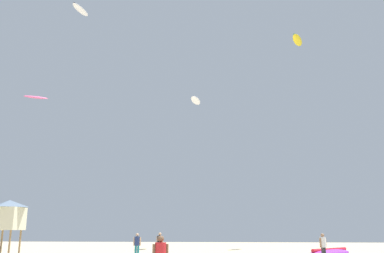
{
  "coord_description": "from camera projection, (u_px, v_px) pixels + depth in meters",
  "views": [
    {
      "loc": [
        2.75,
        -11.39,
        1.86
      ],
      "look_at": [
        0.0,
        14.32,
        8.31
      ],
      "focal_mm": 39.08,
      "sensor_mm": 36.0,
      "label": 1
    }
  ],
  "objects": [
    {
      "name": "person_left",
      "position": [
        160.0,
        242.0,
        31.2
      ],
      "size": [
        0.54,
        0.39,
        1.72
      ],
      "rotation": [
        0.0,
        0.0,
        1.23
      ],
      "color": "teal",
      "rests_on": "ground"
    },
    {
      "name": "kite_aloft_5",
      "position": [
        36.0,
        97.0,
        49.73
      ],
      "size": [
        2.79,
        1.98,
        0.56
      ],
      "color": "#E5598C"
    },
    {
      "name": "kite_aloft_3",
      "position": [
        80.0,
        10.0,
        50.24
      ],
      "size": [
        1.44,
        3.29,
        0.4
      ],
      "color": "white"
    },
    {
      "name": "kite_aloft_2",
      "position": [
        297.0,
        40.0,
        50.28
      ],
      "size": [
        2.12,
        3.41,
        0.83
      ],
      "color": "yellow"
    },
    {
      "name": "kite_aloft_0",
      "position": [
        196.0,
        101.0,
        47.81
      ],
      "size": [
        1.21,
        3.26,
        0.4
      ],
      "color": "white"
    },
    {
      "name": "kite_grounded_near",
      "position": [
        330.0,
        253.0,
        29.88
      ],
      "size": [
        4.47,
        5.07,
        0.62
      ],
      "color": "purple",
      "rests_on": "ground"
    },
    {
      "name": "person_right",
      "position": [
        323.0,
        245.0,
        26.29
      ],
      "size": [
        0.47,
        0.38,
        1.68
      ],
      "rotation": [
        0.0,
        0.0,
        5.34
      ],
      "color": "#2D2D33",
      "rests_on": "ground"
    },
    {
      "name": "person_midground",
      "position": [
        137.0,
        243.0,
        29.61
      ],
      "size": [
        0.55,
        0.38,
        1.68
      ],
      "rotation": [
        0.0,
        0.0,
        1.5
      ],
      "color": "teal",
      "rests_on": "ground"
    },
    {
      "name": "lifeguard_tower",
      "position": [
        8.0,
        214.0,
        31.94
      ],
      "size": [
        2.3,
        2.3,
        4.15
      ],
      "color": "#8C704C",
      "rests_on": "ground"
    }
  ]
}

